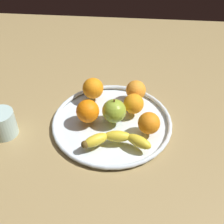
# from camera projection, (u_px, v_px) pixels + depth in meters

# --- Properties ---
(ground_plane) EXTENTS (1.51, 1.51, 0.04)m
(ground_plane) POSITION_uv_depth(u_px,v_px,m) (112.00, 129.00, 0.87)
(ground_plane) COLOR #998151
(fruit_bowl) EXTENTS (0.35, 0.35, 0.02)m
(fruit_bowl) POSITION_uv_depth(u_px,v_px,m) (112.00, 122.00, 0.85)
(fruit_bowl) COLOR silver
(fruit_bowl) RESTS_ON ground_plane
(banana) EXTENTS (0.19, 0.07, 0.03)m
(banana) POSITION_uv_depth(u_px,v_px,m) (116.00, 139.00, 0.76)
(banana) COLOR yellow
(banana) RESTS_ON fruit_bowl
(apple) EXTENTS (0.07, 0.07, 0.08)m
(apple) POSITION_uv_depth(u_px,v_px,m) (114.00, 112.00, 0.82)
(apple) COLOR #90AC32
(apple) RESTS_ON fruit_bowl
(orange_front_right) EXTENTS (0.06, 0.06, 0.06)m
(orange_front_right) POSITION_uv_depth(u_px,v_px,m) (134.00, 104.00, 0.85)
(orange_front_right) COLOR orange
(orange_front_right) RESTS_ON fruit_bowl
(orange_front_left) EXTENTS (0.07, 0.07, 0.07)m
(orange_front_left) POSITION_uv_depth(u_px,v_px,m) (88.00, 111.00, 0.82)
(orange_front_left) COLOR orange
(orange_front_left) RESTS_ON fruit_bowl
(orange_back_left) EXTENTS (0.06, 0.06, 0.06)m
(orange_back_left) POSITION_uv_depth(u_px,v_px,m) (149.00, 123.00, 0.79)
(orange_back_left) COLOR orange
(orange_back_left) RESTS_ON fruit_bowl
(orange_back_right) EXTENTS (0.06, 0.06, 0.06)m
(orange_back_right) POSITION_uv_depth(u_px,v_px,m) (136.00, 90.00, 0.90)
(orange_back_right) COLOR orange
(orange_back_right) RESTS_ON fruit_bowl
(orange_center) EXTENTS (0.07, 0.07, 0.07)m
(orange_center) POSITION_uv_depth(u_px,v_px,m) (93.00, 88.00, 0.90)
(orange_center) COLOR orange
(orange_center) RESTS_ON fruit_bowl
(ambient_mug) EXTENTS (0.11, 0.07, 0.08)m
(ambient_mug) POSITION_uv_depth(u_px,v_px,m) (2.00, 123.00, 0.80)
(ambient_mug) COLOR silver
(ambient_mug) RESTS_ON ground_plane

